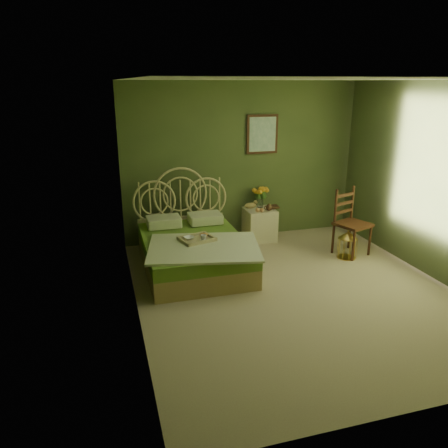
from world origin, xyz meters
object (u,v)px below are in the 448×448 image
object	(u,v)px
bed	(193,249)
nightstand	(260,220)
chair	(350,218)
birdcage	(347,245)

from	to	relation	value
bed	nightstand	bearing A→B (deg)	32.94
chair	birdcage	bearing A→B (deg)	-143.80
nightstand	chair	world-z (taller)	chair
nightstand	birdcage	size ratio (longest dim) A/B	2.24
chair	birdcage	distance (m)	0.43
nightstand	chair	size ratio (longest dim) A/B	0.94
chair	bed	bearing A→B (deg)	158.32
bed	birdcage	world-z (taller)	bed
chair	birdcage	size ratio (longest dim) A/B	2.40
birdcage	nightstand	bearing A→B (deg)	130.73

